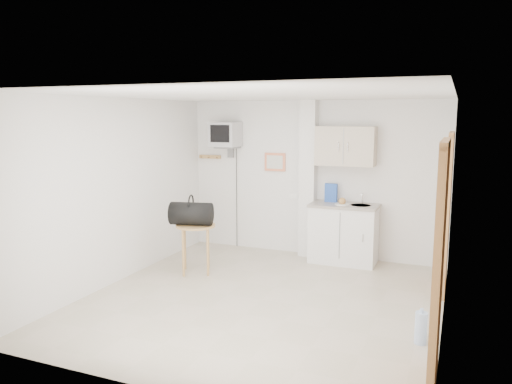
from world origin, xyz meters
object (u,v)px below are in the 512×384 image
at_px(round_table, 196,232).
at_px(water_bottle, 421,328).
at_px(duffel_bag, 191,213).
at_px(crt_television, 226,135).

relative_size(round_table, water_bottle, 1.95).
bearing_deg(duffel_bag, round_table, 31.15).
bearing_deg(crt_television, round_table, -83.00).
distance_m(crt_television, duffel_bag, 1.77).
height_order(crt_television, duffel_bag, crt_television).
xyz_separation_m(crt_television, round_table, (0.17, -1.37, -1.33)).
xyz_separation_m(round_table, water_bottle, (3.20, -1.16, -0.44)).
distance_m(round_table, water_bottle, 3.43).
height_order(round_table, duffel_bag, duffel_bag).
bearing_deg(crt_television, duffel_bag, -84.98).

